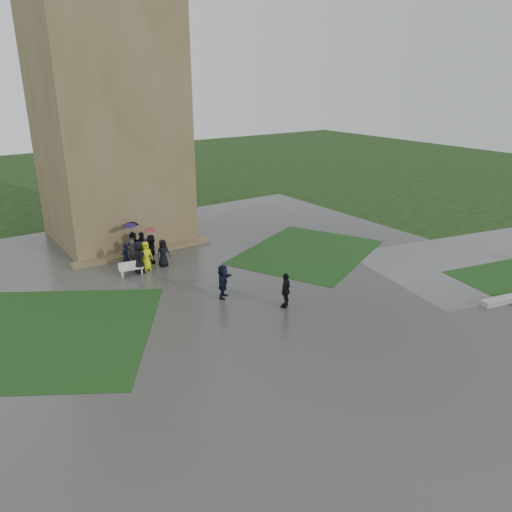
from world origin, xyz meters
TOP-DOWN VIEW (x-y plane):
  - ground at (0.00, 0.00)m, footprint 120.00×120.00m
  - plaza at (0.00, 2.00)m, footprint 34.00×34.00m
  - lawn_inset_left at (-8.50, 4.00)m, footprint 14.10×13.46m
  - lawn_inset_right at (8.50, 5.00)m, footprint 11.12×10.15m
  - tower at (0.00, 15.00)m, footprint 8.00×8.00m
  - tower_plinth at (0.00, 10.60)m, footprint 9.00×0.80m
  - bench at (-2.02, 7.72)m, footprint 1.36×0.58m
  - visitor_cluster at (-0.80, 9.05)m, footprint 2.66×3.69m
  - pedestrian_mid at (0.62, 2.23)m, footprint 1.57×1.51m
  - pedestrian_near at (2.52, -0.40)m, footprint 1.16×1.04m

SIDE VIEW (x-z plane):
  - ground at x=0.00m, z-range 0.00..0.00m
  - plaza at x=0.00m, z-range 0.00..0.02m
  - lawn_inset_left at x=-8.50m, z-range 0.02..0.03m
  - lawn_inset_right at x=8.50m, z-range 0.02..0.03m
  - tower_plinth at x=0.00m, z-range 0.02..0.24m
  - bench at x=-2.02m, z-range 0.03..0.80m
  - pedestrian_mid at x=0.62m, z-range 0.02..1.75m
  - pedestrian_near at x=2.52m, z-range 0.02..1.75m
  - visitor_cluster at x=-0.80m, z-range -0.17..2.30m
  - tower at x=0.00m, z-range 0.00..18.00m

